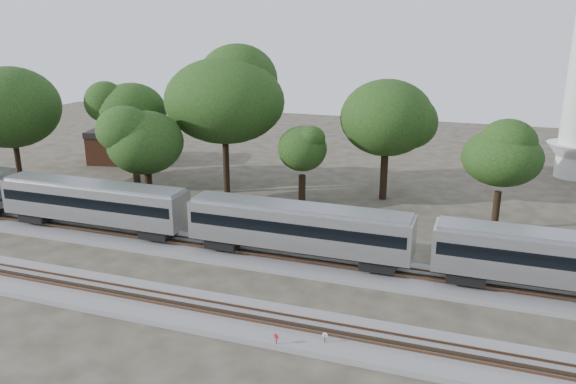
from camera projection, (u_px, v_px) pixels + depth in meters
name	position (u px, v px, depth m)	size (l,w,h in m)	color
ground	(248.00, 292.00, 41.35)	(160.00, 160.00, 0.00)	#383328
track_far	(277.00, 259.00, 46.71)	(160.00, 5.00, 0.73)	slate
track_near	(225.00, 315.00, 37.69)	(160.00, 5.00, 0.73)	slate
train	(426.00, 241.00, 42.00)	(115.31, 3.30, 4.86)	#B7BABE
switch_stand_red	(276.00, 340.00, 33.93)	(0.34, 0.16, 1.10)	#512D19
switch_stand_white	(325.00, 338.00, 34.13)	(0.34, 0.08, 1.06)	#512D19
switch_lever	(301.00, 341.00, 34.75)	(0.50, 0.30, 0.30)	#512D19
brick_building	(127.00, 145.00, 79.21)	(10.82, 8.67, 4.60)	brown
tree_0	(10.00, 107.00, 65.13)	(9.68, 9.68, 13.65)	black
tree_1	(132.00, 112.00, 66.13)	(8.97, 8.97, 12.65)	black
tree_2	(146.00, 143.00, 57.62)	(7.29, 7.29, 10.28)	black
tree_3	(224.00, 101.00, 62.44)	(10.79, 10.79, 15.21)	black
tree_4	(302.00, 149.00, 59.17)	(6.33, 6.33, 8.92)	black
tree_5	(387.00, 118.00, 60.40)	(9.31, 9.31, 13.13)	black
tree_6	(502.00, 158.00, 51.74)	(7.18, 7.18, 10.12)	black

